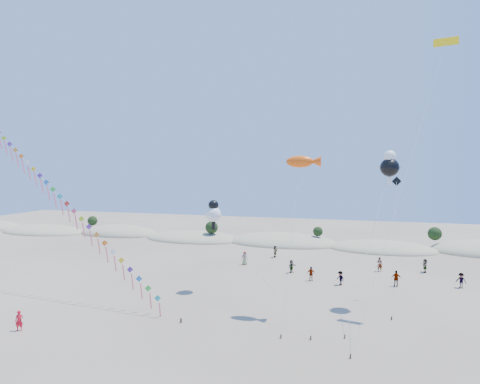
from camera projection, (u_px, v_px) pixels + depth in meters
name	position (u px, v px, depth m)	size (l,w,h in m)	color
ground	(157.00, 374.00, 24.63)	(160.00, 160.00, 0.00)	#7A6954
dune_ridge	(288.00, 243.00, 67.71)	(145.30, 11.49, 5.57)	gray
kite_train	(61.00, 199.00, 40.16)	(27.96, 7.64, 18.96)	#3F2D1E
fish_kite	(304.00, 162.00, 34.42)	(2.99, 6.38, 13.78)	#3F2D1E
cartoon_kite_low	(214.00, 212.00, 41.24)	(11.80, 10.38, 9.44)	#3F2D1E
cartoon_kite_high	(390.00, 165.00, 36.30)	(4.64, 9.42, 14.32)	#3F2D1E
parafoil_kite	(444.00, 50.00, 34.00)	(8.53, 11.84, 23.86)	#3F2D1E
dark_kite	(395.00, 216.00, 37.47)	(1.31, 6.84, 11.90)	#3F2D1E
flyer_foreground	(19.00, 321.00, 31.23)	(0.58, 0.38, 1.59)	red
beachgoers	(344.00, 267.00, 48.26)	(25.91, 12.95, 1.78)	slate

